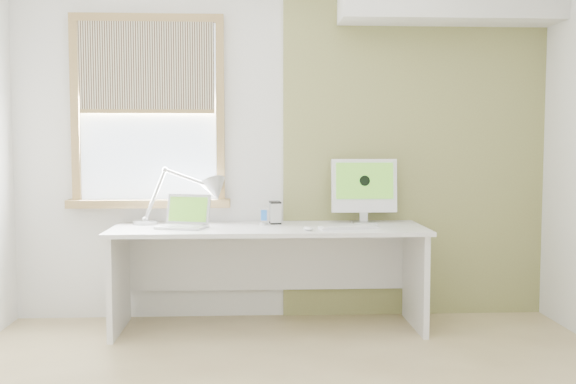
{
  "coord_description": "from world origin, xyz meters",
  "views": [
    {
      "loc": [
        -0.22,
        -3.23,
        1.32
      ],
      "look_at": [
        0.0,
        1.05,
        1.0
      ],
      "focal_mm": 41.22,
      "sensor_mm": 36.0,
      "label": 1
    }
  ],
  "objects": [
    {
      "name": "desk",
      "position": [
        -0.12,
        1.44,
        0.53
      ],
      "size": [
        2.2,
        0.7,
        0.73
      ],
      "color": "silver",
      "rests_on": "room"
    },
    {
      "name": "imac",
      "position": [
        0.59,
        1.58,
        0.99
      ],
      "size": [
        0.48,
        0.16,
        0.47
      ],
      "color": "silver",
      "rests_on": "desk"
    },
    {
      "name": "phone_dock",
      "position": [
        -0.15,
        1.49,
        0.76
      ],
      "size": [
        0.07,
        0.07,
        0.12
      ],
      "color": "silver",
      "rests_on": "desk"
    },
    {
      "name": "window",
      "position": [
        -1.0,
        1.71,
        1.54
      ],
      "size": [
        1.2,
        0.14,
        1.42
      ],
      "color": "olive",
      "rests_on": "room"
    },
    {
      "name": "desk_lamp",
      "position": [
        -0.6,
        1.6,
        0.95
      ],
      "size": [
        0.75,
        0.3,
        0.42
      ],
      "color": "silver",
      "rests_on": "desk"
    },
    {
      "name": "accent_wall",
      "position": [
        1.0,
        1.74,
        1.3
      ],
      "size": [
        2.0,
        0.02,
        2.6
      ],
      "primitive_type": "cube",
      "color": "olive",
      "rests_on": "room"
    },
    {
      "name": "room",
      "position": [
        0.0,
        0.0,
        1.3
      ],
      "size": [
        4.04,
        3.54,
        2.64
      ],
      "color": "tan",
      "rests_on": "ground"
    },
    {
      "name": "laptop",
      "position": [
        -0.71,
        1.39,
        0.79
      ],
      "size": [
        0.38,
        0.34,
        0.23
      ],
      "color": "silver",
      "rests_on": "desk"
    },
    {
      "name": "mouse",
      "position": [
        0.14,
        1.17,
        0.74
      ],
      "size": [
        0.08,
        0.11,
        0.03
      ],
      "primitive_type": "ellipsoid",
      "rotation": [
        0.0,
        0.0,
        0.36
      ],
      "color": "white",
      "rests_on": "desk"
    },
    {
      "name": "external_drive",
      "position": [
        -0.07,
        1.57,
        0.81
      ],
      "size": [
        0.09,
        0.13,
        0.16
      ],
      "color": "silver",
      "rests_on": "desk"
    },
    {
      "name": "keyboard",
      "position": [
        0.43,
        1.25,
        0.74
      ],
      "size": [
        0.42,
        0.18,
        0.02
      ],
      "color": "white",
      "rests_on": "desk"
    }
  ]
}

